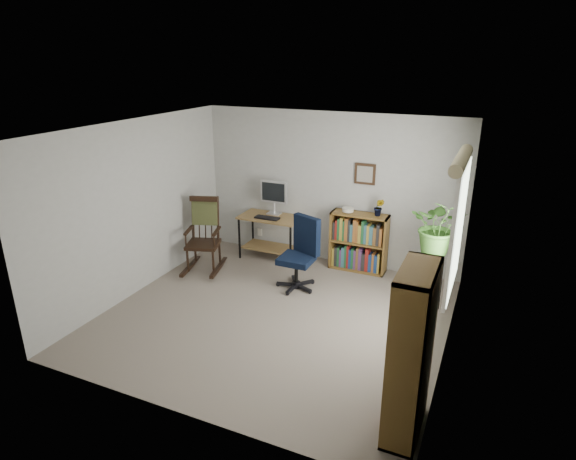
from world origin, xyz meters
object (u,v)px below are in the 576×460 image
at_px(office_chair, 296,254).
at_px(low_bookshelf, 359,242).
at_px(desk, 271,237).
at_px(rocking_chair, 202,235).
at_px(tall_bookshelf, 411,354).

xyz_separation_m(office_chair, low_bookshelf, (0.63, 0.97, -0.07)).
bearing_deg(office_chair, desk, 155.29).
distance_m(office_chair, low_bookshelf, 1.16).
bearing_deg(low_bookshelf, desk, -175.28).
height_order(office_chair, low_bookshelf, office_chair).
xyz_separation_m(desk, rocking_chair, (-0.75, -0.85, 0.22)).
bearing_deg(rocking_chair, low_bookshelf, 5.36).
height_order(rocking_chair, tall_bookshelf, tall_bookshelf).
relative_size(rocking_chair, low_bookshelf, 1.25).
bearing_deg(tall_bookshelf, desk, 132.74).
bearing_deg(low_bookshelf, tall_bookshelf, -66.77).
height_order(rocking_chair, low_bookshelf, rocking_chair).
relative_size(office_chair, tall_bookshelf, 0.67).
relative_size(desk, tall_bookshelf, 0.63).
xyz_separation_m(low_bookshelf, tall_bookshelf, (1.36, -3.16, 0.33)).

